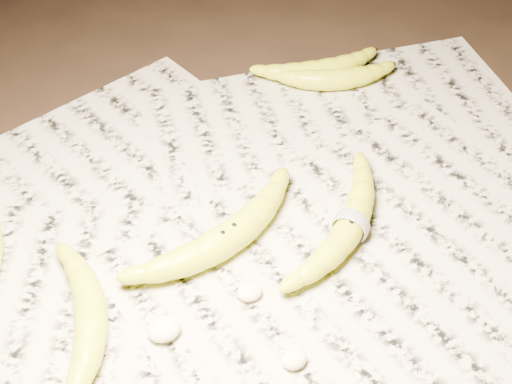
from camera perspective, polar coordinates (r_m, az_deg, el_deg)
name	(u,v)px	position (r m, az deg, el deg)	size (l,w,h in m)	color
ground	(261,225)	(0.90, 0.42, -2.66)	(3.00, 3.00, 0.00)	black
newspaper_patch	(244,232)	(0.88, -0.97, -3.21)	(0.90, 0.70, 0.01)	#B3AD9A
banana_left_b	(90,315)	(0.80, -13.11, -9.57)	(0.19, 0.06, 0.04)	#B8D11A
banana_center	(228,236)	(0.85, -2.29, -3.57)	(0.22, 0.07, 0.04)	#B8D11A
banana_taped	(351,224)	(0.87, 7.62, -2.56)	(0.22, 0.06, 0.04)	#B8D11A
banana_upper_a	(319,68)	(1.11, 5.09, 9.83)	(0.17, 0.05, 0.03)	#B8D11A
banana_upper_b	(334,78)	(1.09, 6.25, 9.09)	(0.16, 0.05, 0.03)	#B8D11A
measuring_tape	(351,224)	(0.87, 7.62, -2.56)	(0.05, 0.05, 0.00)	white
flesh_chunk_a	(164,327)	(0.79, -7.40, -10.66)	(0.04, 0.03, 0.02)	#F4E4BD
flesh_chunk_b	(294,357)	(0.76, 3.07, -13.08)	(0.03, 0.02, 0.02)	#F4E4BD
flesh_chunk_c	(250,290)	(0.81, -0.51, -7.82)	(0.03, 0.02, 0.02)	#F4E4BD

